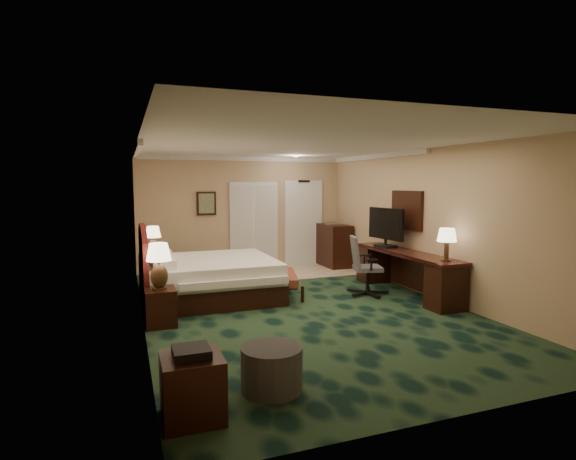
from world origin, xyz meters
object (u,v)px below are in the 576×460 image
object	(u,v)px
nightstand_near	(161,307)
desk_chair	(368,266)
desk	(405,273)
bed_bench	(284,285)
minibar	(334,245)
ottoman	(272,368)
lamp_far	(153,241)
bed	(211,278)
tv	(386,228)
side_table	(192,388)
lamp_near	(159,266)
nightstand_far	(153,272)

from	to	relation	value
nightstand_near	desk_chair	xyz separation A→B (m)	(3.76, 0.55, 0.28)
nightstand_near	desk	bearing A→B (deg)	4.60
bed_bench	minibar	xyz separation A→B (m)	(2.18, 2.36, 0.31)
bed_bench	minibar	world-z (taller)	minibar
desk	ottoman	bearing A→B (deg)	-140.97
lamp_far	bed	bearing A→B (deg)	-49.49
minibar	tv	bearing A→B (deg)	-90.43
tv	minibar	size ratio (longest dim) A/B	0.95
bed_bench	desk_chair	size ratio (longest dim) A/B	1.14
lamp_far	side_table	size ratio (longest dim) A/B	1.02
side_table	tv	size ratio (longest dim) A/B	0.57
lamp_near	desk_chair	distance (m)	3.82
nightstand_far	ottoman	distance (m)	5.00
nightstand_near	side_table	xyz separation A→B (m)	(0.06, -2.81, 0.01)
bed	ottoman	size ratio (longest dim) A/B	3.61
lamp_far	bed_bench	xyz separation A→B (m)	(2.20, -1.41, -0.74)
ottoman	side_table	size ratio (longest dim) A/B	1.09
bed	desk	size ratio (longest dim) A/B	0.81
nightstand_near	ottoman	bearing A→B (deg)	-70.74
desk_chair	minibar	size ratio (longest dim) A/B	1.04
bed_bench	minibar	bearing A→B (deg)	62.80
nightstand_near	minibar	bearing A→B (deg)	37.07
side_table	desk_chair	distance (m)	5.01
side_table	minibar	distance (m)	7.57
minibar	desk_chair	bearing A→B (deg)	-103.56
bed_bench	desk	xyz separation A→B (m)	(2.19, -0.64, 0.19)
bed	minibar	size ratio (longest dim) A/B	2.13
lamp_near	side_table	world-z (taller)	lamp_near
nightstand_near	lamp_near	xyz separation A→B (m)	(-0.00, -0.01, 0.61)
nightstand_near	tv	xyz separation A→B (m)	(4.42, 1.00, 0.92)
desk_chair	minibar	bearing A→B (deg)	92.56
nightstand_far	lamp_far	distance (m)	0.62
desk	lamp_near	bearing A→B (deg)	-175.26
desk	bed_bench	bearing A→B (deg)	163.80
side_table	minibar	bearing A→B (deg)	54.61
desk	tv	world-z (taller)	tv
desk	desk_chair	size ratio (longest dim) A/B	2.53
nightstand_far	lamp_near	distance (m)	2.47
bed	minibar	xyz separation A→B (m)	(3.45, 2.03, 0.17)
bed_bench	ottoman	world-z (taller)	ottoman
lamp_far	desk_chair	xyz separation A→B (m)	(3.70, -1.85, -0.40)
ottoman	side_table	xyz separation A→B (m)	(-0.83, -0.29, 0.06)
bed	tv	bearing A→B (deg)	-5.29
desk_chair	tv	bearing A→B (deg)	50.65
lamp_near	minibar	size ratio (longest dim) A/B	0.64
nightstand_near	tv	distance (m)	4.62
bed	bed_bench	distance (m)	1.32
side_table	minibar	world-z (taller)	minibar
nightstand_near	minibar	size ratio (longest dim) A/B	0.51
side_table	desk	distance (m)	5.42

